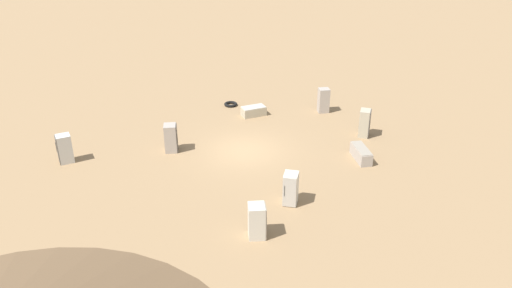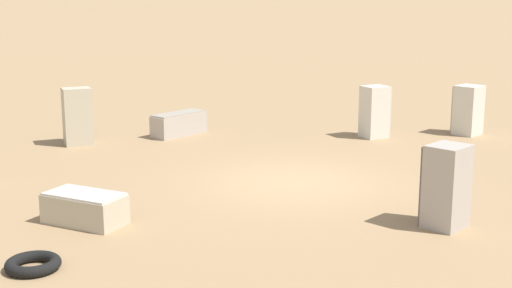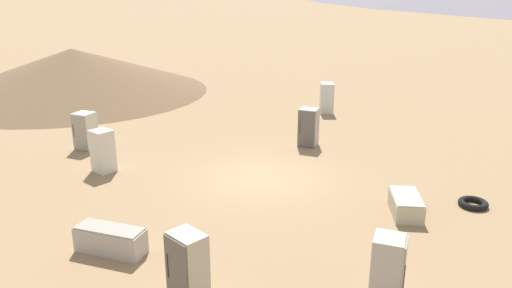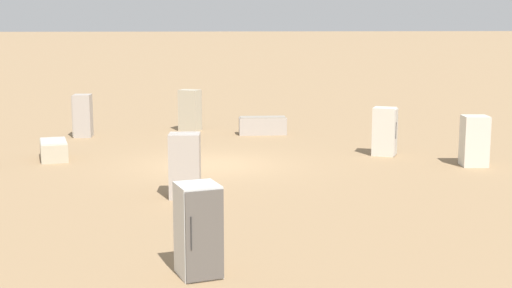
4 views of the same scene
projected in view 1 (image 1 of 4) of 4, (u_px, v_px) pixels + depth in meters
ground_plane at (245, 151)px, 27.43m from camera, size 1000.00×1000.00×0.00m
discarded_fridge_0 at (257, 221)px, 20.18m from camera, size 0.84×0.83×1.49m
discarded_fridge_1 at (65, 149)px, 25.94m from camera, size 0.77×0.84×1.54m
discarded_fridge_2 at (323, 100)px, 32.10m from camera, size 0.74×0.74×1.58m
discarded_fridge_3 at (254, 111)px, 31.77m from camera, size 0.97×1.59×0.59m
discarded_fridge_4 at (365, 123)px, 28.80m from camera, size 0.96×0.91×1.61m
discarded_fridge_5 at (291, 189)px, 22.39m from camera, size 0.94×0.89×1.53m
discarded_fridge_6 at (361, 154)px, 26.38m from camera, size 1.84×0.81×0.68m
discarded_fridge_7 at (171, 138)px, 27.08m from camera, size 0.83×0.79×1.56m
scrap_tire at (231, 104)px, 33.37m from camera, size 0.87×0.87×0.19m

